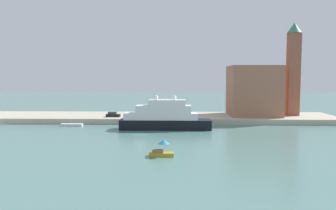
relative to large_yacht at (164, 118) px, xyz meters
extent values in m
plane|color=slate|center=(-5.14, -8.26, -2.94)|extent=(400.00, 400.00, 0.00)
cube|color=#B7AD99|center=(-5.14, 17.51, -2.18)|extent=(110.00, 19.54, 1.52)
cube|color=black|center=(0.32, 0.00, -1.70)|extent=(22.71, 4.83, 2.47)
cube|color=white|center=(-0.81, 0.00, 0.38)|extent=(18.17, 4.44, 1.70)
cube|color=white|center=(-0.13, 0.00, 2.15)|extent=(13.63, 4.06, 1.84)
cube|color=white|center=(0.78, 0.00, 3.78)|extent=(9.09, 3.67, 1.42)
cylinder|color=silver|center=(0.32, 0.00, 5.93)|extent=(0.16, 0.16, 2.89)
sphere|color=white|center=(2.59, 0.00, 5.01)|extent=(1.05, 1.05, 1.05)
sphere|color=white|center=(-1.95, 0.00, 5.01)|extent=(1.05, 1.05, 1.05)
cube|color=#B7991E|center=(0.75, -28.57, -2.62)|extent=(4.12, 1.48, 0.63)
cube|color=#8C6647|center=(0.13, -28.57, -2.04)|extent=(1.81, 1.19, 0.53)
cylinder|color=#B2B2B2|center=(1.16, -28.57, -1.57)|extent=(0.06, 0.06, 1.46)
cone|color=teal|center=(1.16, -28.57, -0.50)|extent=(1.94, 1.94, 0.68)
cube|color=silver|center=(-24.73, 4.41, -2.60)|extent=(5.65, 1.45, 0.68)
cube|color=#9E664C|center=(26.07, 18.36, 5.99)|extent=(14.35, 14.87, 14.82)
cube|color=#93513D|center=(37.78, 18.37, 10.79)|extent=(3.36, 3.36, 24.41)
cone|color=#387A5B|center=(37.78, 18.37, 24.52)|extent=(4.36, 4.36, 3.05)
cube|color=black|center=(-15.27, 12.74, -1.02)|extent=(4.08, 1.64, 0.80)
cube|color=#262D33|center=(-15.48, 12.74, -0.29)|extent=(2.45, 1.48, 0.64)
cylinder|color=#334C8C|center=(-11.08, 9.81, -0.76)|extent=(0.36, 0.36, 1.32)
sphere|color=tan|center=(-11.08, 9.81, 0.02)|extent=(0.24, 0.24, 0.24)
cylinder|color=black|center=(-6.38, 9.00, -1.05)|extent=(0.47, 0.47, 0.73)
camera|label=1|loc=(3.49, -83.46, 10.33)|focal=36.04mm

